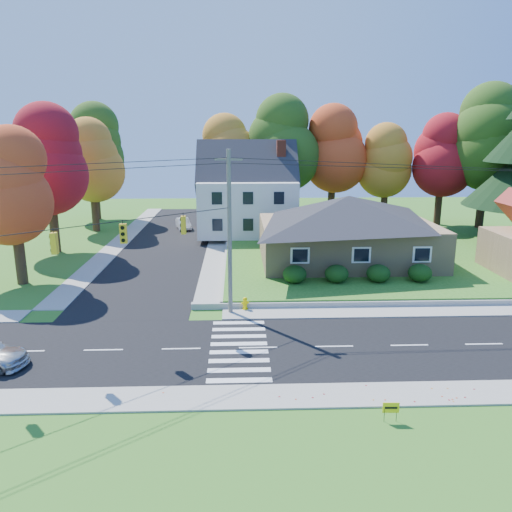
{
  "coord_description": "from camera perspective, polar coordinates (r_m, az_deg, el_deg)",
  "views": [
    {
      "loc": [
        -0.99,
        -24.04,
        10.99
      ],
      "look_at": [
        0.19,
        8.0,
        2.94
      ],
      "focal_mm": 35.0,
      "sensor_mm": 36.0,
      "label": 1
    }
  ],
  "objects": [
    {
      "name": "colonial_house",
      "position": [
        52.44,
        -0.97,
        7.07
      ],
      "size": [
        10.4,
        8.4,
        9.6
      ],
      "color": "silver",
      "rests_on": "lawn"
    },
    {
      "name": "hedge_row",
      "position": [
        36.25,
        11.53,
        -1.97
      ],
      "size": [
        10.7,
        1.7,
        1.27
      ],
      "color": "#163A10",
      "rests_on": "lawn"
    },
    {
      "name": "road_cross",
      "position": [
        51.71,
        -9.85,
        1.62
      ],
      "size": [
        8.0,
        44.0,
        0.02
      ],
      "primitive_type": "cube",
      "color": "black",
      "rests_on": "ground"
    },
    {
      "name": "tree_lot_3",
      "position": [
        59.61,
        14.71,
        10.44
      ],
      "size": [
        6.16,
        6.16,
        11.47
      ],
      "color": "#3F2A19",
      "rests_on": "lawn"
    },
    {
      "name": "traffic_infrastructure",
      "position": [
        26.07,
        -0.2,
        1.14
      ],
      "size": [
        38.1,
        10.66,
        10.0
      ],
      "color": "#666059",
      "rests_on": "ground"
    },
    {
      "name": "tree_lot_5",
      "position": [
        60.41,
        25.03,
        12.13
      ],
      "size": [
        8.4,
        8.4,
        15.64
      ],
      "color": "#3F2A19",
      "rests_on": "lawn"
    },
    {
      "name": "tree_west_3",
      "position": [
        66.55,
        -18.2,
        11.79
      ],
      "size": [
        7.84,
        7.84,
        14.6
      ],
      "color": "#3F2A19",
      "rests_on": "ground"
    },
    {
      "name": "tree_lot_4",
      "position": [
        60.63,
        20.55,
        10.68
      ],
      "size": [
        6.72,
        6.72,
        12.51
      ],
      "color": "#3F2A19",
      "rests_on": "lawn"
    },
    {
      "name": "tree_west_2",
      "position": [
        58.37,
        -18.32,
        10.27
      ],
      "size": [
        6.72,
        6.72,
        12.51
      ],
      "color": "#3F2A19",
      "rests_on": "ground"
    },
    {
      "name": "ranch_house",
      "position": [
        41.76,
        10.38,
        3.2
      ],
      "size": [
        14.6,
        10.6,
        5.4
      ],
      "color": "tan",
      "rests_on": "lawn"
    },
    {
      "name": "lawn",
      "position": [
        48.37,
        14.77,
        0.79
      ],
      "size": [
        30.0,
        30.0,
        0.5
      ],
      "primitive_type": "cube",
      "color": "#3D7923",
      "rests_on": "ground"
    },
    {
      "name": "tree_west_0",
      "position": [
        39.62,
        -26.14,
        7.11
      ],
      "size": [
        6.16,
        6.16,
        11.47
      ],
      "color": "#3F2A19",
      "rests_on": "ground"
    },
    {
      "name": "sidewalk_north",
      "position": [
        31.05,
        -0.14,
        -6.56
      ],
      "size": [
        90.0,
        2.0,
        0.08
      ],
      "primitive_type": "cube",
      "color": "#9C9A90",
      "rests_on": "ground"
    },
    {
      "name": "ground",
      "position": [
        26.45,
        0.24,
        -10.46
      ],
      "size": [
        120.0,
        120.0,
        0.0
      ],
      "primitive_type": "plane",
      "color": "#3D7923"
    },
    {
      "name": "tree_west_1",
      "position": [
        49.14,
        -22.72,
        10.07
      ],
      "size": [
        7.28,
        7.28,
        13.56
      ],
      "color": "#3F2A19",
      "rests_on": "ground"
    },
    {
      "name": "yard_sign",
      "position": [
        20.84,
        15.16,
        -16.42
      ],
      "size": [
        0.65,
        0.06,
        0.81
      ],
      "color": "black",
      "rests_on": "ground"
    },
    {
      "name": "sidewalk_south",
      "position": [
        21.99,
        0.79,
        -15.79
      ],
      "size": [
        90.0,
        2.0,
        0.08
      ],
      "primitive_type": "cube",
      "color": "#9C9A90",
      "rests_on": "ground"
    },
    {
      "name": "fire_hydrant",
      "position": [
        31.55,
        -1.26,
        -5.5
      ],
      "size": [
        0.49,
        0.38,
        0.86
      ],
      "color": "#F9D800",
      "rests_on": "ground"
    },
    {
      "name": "white_car",
      "position": [
        58.09,
        -8.31,
        3.68
      ],
      "size": [
        2.22,
        3.95,
        1.23
      ],
      "primitive_type": "imported",
      "rotation": [
        0.0,
        0.0,
        0.26
      ],
      "color": "silver",
      "rests_on": "road_cross"
    },
    {
      "name": "tree_lot_0",
      "position": [
        58.11,
        -3.16,
        11.43
      ],
      "size": [
        6.72,
        6.72,
        12.51
      ],
      "color": "#3F2A19",
      "rests_on": "lawn"
    },
    {
      "name": "tree_lot_2",
      "position": [
        59.1,
        8.81,
        11.97
      ],
      "size": [
        7.28,
        7.28,
        13.56
      ],
      "color": "#3F2A19",
      "rests_on": "lawn"
    },
    {
      "name": "tree_lot_1",
      "position": [
        57.27,
        2.97,
        12.7
      ],
      "size": [
        7.84,
        7.84,
        14.6
      ],
      "color": "#3F2A19",
      "rests_on": "lawn"
    },
    {
      "name": "road_main",
      "position": [
        26.45,
        0.24,
        -10.44
      ],
      "size": [
        90.0,
        8.0,
        0.02
      ],
      "primitive_type": "cube",
      "color": "black",
      "rests_on": "ground"
    }
  ]
}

